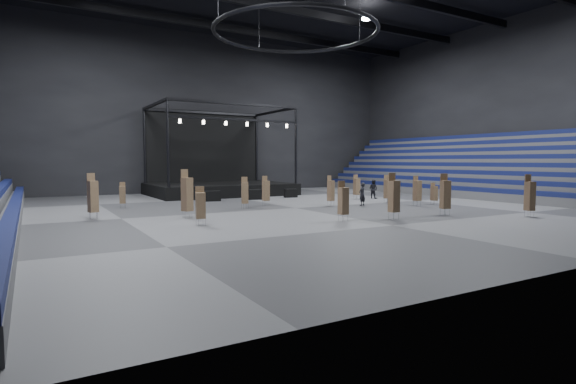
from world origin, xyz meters
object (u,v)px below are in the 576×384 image
chair_stack_1 (394,196)px  chair_stack_8 (445,194)px  flight_case_right (291,193)px  chair_stack_0 (530,195)px  chair_stack_2 (122,194)px  chair_stack_5 (417,190)px  chair_stack_13 (93,196)px  chair_stack_3 (266,190)px  chair_stack_9 (200,205)px  chair_stack_12 (245,192)px  flight_case_left (213,196)px  chair_stack_10 (357,186)px  chair_stack_4 (331,190)px  flight_case_mid (255,195)px  man_center (362,194)px  chair_stack_11 (343,200)px  crew_member (373,189)px  chair_stack_6 (387,188)px  chair_stack_7 (187,193)px  chair_stack_14 (434,193)px  stage (217,181)px

chair_stack_1 → chair_stack_8: 4.34m
flight_case_right → chair_stack_0: 21.41m
chair_stack_2 → chair_stack_5: 22.75m
chair_stack_13 → chair_stack_3: bearing=-7.6°
chair_stack_9 → chair_stack_12: chair_stack_12 is taller
flight_case_left → chair_stack_10: 13.26m
flight_case_right → chair_stack_4: (-1.20, -8.41, 0.81)m
chair_stack_4 → chair_stack_5: bearing=-45.3°
flight_case_mid → chair_stack_8: size_ratio=0.50×
chair_stack_9 → chair_stack_2: bearing=110.9°
chair_stack_10 → man_center: size_ratio=1.25×
chair_stack_11 → crew_member: chair_stack_11 is taller
chair_stack_0 → chair_stack_6: chair_stack_0 is taller
flight_case_right → chair_stack_9: (-13.93, -14.03, 0.75)m
chair_stack_4 → flight_case_left: bearing=116.8°
chair_stack_12 → chair_stack_13: size_ratio=0.84×
flight_case_left → chair_stack_11: bearing=-83.0°
chair_stack_9 → crew_member: size_ratio=1.22×
chair_stack_6 → chair_stack_9: 18.99m
chair_stack_1 → chair_stack_12: bearing=121.0°
chair_stack_7 → chair_stack_4: bearing=-13.0°
chair_stack_6 → chair_stack_8: chair_stack_8 is taller
flight_case_left → chair_stack_14: 18.77m
chair_stack_5 → chair_stack_7: bearing=178.6°
stage → chair_stack_2: size_ratio=7.13×
chair_stack_4 → flight_case_mid: bearing=97.1°
chair_stack_9 → chair_stack_10: 20.57m
flight_case_mid → flight_case_right: size_ratio=1.10×
stage → chair_stack_12: size_ratio=5.91×
chair_stack_8 → chair_stack_13: chair_stack_13 is taller
chair_stack_1 → chair_stack_2: (-13.18, 15.09, -0.41)m
chair_stack_7 → crew_member: size_ratio=1.72×
stage → flight_case_left: stage is taller
chair_stack_2 → chair_stack_6: (20.29, -6.74, 0.18)m
chair_stack_4 → chair_stack_13: 17.48m
stage → chair_stack_9: size_ratio=6.46×
crew_member → chair_stack_4: bearing=97.5°
chair_stack_1 → chair_stack_9: 11.60m
flight_case_mid → chair_stack_14: 15.71m
chair_stack_8 → flight_case_left: bearing=137.2°
flight_case_mid → chair_stack_1: 16.91m
chair_stack_7 → chair_stack_10: bearing=-4.6°
chair_stack_11 → chair_stack_1: bearing=-12.8°
chair_stack_1 → chair_stack_12: chair_stack_1 is taller
chair_stack_4 → chair_stack_0: bearing=-73.6°
chair_stack_2 → chair_stack_9: 12.07m
chair_stack_0 → chair_stack_5: (-1.04, 8.56, -0.12)m
chair_stack_8 → crew_member: size_ratio=1.54×
chair_stack_10 → chair_stack_8: bearing=-99.6°
chair_stack_4 → chair_stack_10: 6.73m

